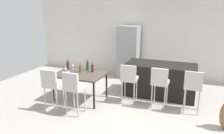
{
  "coord_description": "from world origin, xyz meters",
  "views": [
    {
      "loc": [
        1.08,
        -5.14,
        2.43
      ],
      "look_at": [
        -1.0,
        0.27,
        0.85
      ],
      "focal_mm": 34.72,
      "sensor_mm": 36.0,
      "label": 1
    }
  ],
  "objects_px": {
    "wine_bottle_corner": "(92,68)",
    "wine_bottle_end": "(87,66)",
    "wine_glass_right": "(68,71)",
    "wine_bottle_middle": "(68,66)",
    "bar_chair_right": "(193,85)",
    "kitchen_island": "(160,80)",
    "wine_glass_far": "(66,68)",
    "bar_chair_left": "(129,78)",
    "wine_glass_near": "(73,65)",
    "refrigerator": "(129,52)",
    "dining_chair_far": "(73,86)",
    "wine_bottle_left": "(80,68)",
    "dining_table": "(80,76)",
    "dining_chair_near": "(52,83)",
    "bar_chair_middle": "(160,81)"
  },
  "relations": [
    {
      "from": "wine_bottle_end",
      "to": "wine_bottle_middle",
      "type": "xyz_separation_m",
      "value": [
        -0.53,
        -0.18,
        -0.0
      ]
    },
    {
      "from": "wine_bottle_left",
      "to": "dining_chair_near",
      "type": "bearing_deg",
      "value": -104.79
    },
    {
      "from": "wine_bottle_left",
      "to": "bar_chair_left",
      "type": "bearing_deg",
      "value": 5.51
    },
    {
      "from": "dining_chair_near",
      "to": "wine_bottle_middle",
      "type": "xyz_separation_m",
      "value": [
        -0.2,
        1.03,
        0.17
      ]
    },
    {
      "from": "kitchen_island",
      "to": "wine_glass_far",
      "type": "height_order",
      "value": "kitchen_island"
    },
    {
      "from": "kitchen_island",
      "to": "wine_bottle_left",
      "type": "relative_size",
      "value": 7.04
    },
    {
      "from": "dining_chair_far",
      "to": "wine_glass_near",
      "type": "height_order",
      "value": "dining_chair_far"
    },
    {
      "from": "dining_table",
      "to": "wine_bottle_end",
      "type": "xyz_separation_m",
      "value": [
        0.04,
        0.38,
        0.19
      ]
    },
    {
      "from": "wine_glass_near",
      "to": "refrigerator",
      "type": "distance_m",
      "value": 2.38
    },
    {
      "from": "wine_glass_right",
      "to": "wine_bottle_middle",
      "type": "bearing_deg",
      "value": 122.76
    },
    {
      "from": "wine_glass_right",
      "to": "bar_chair_right",
      "type": "bearing_deg",
      "value": 9.57
    },
    {
      "from": "wine_glass_right",
      "to": "wine_glass_near",
      "type": "bearing_deg",
      "value": 110.04
    },
    {
      "from": "bar_chair_middle",
      "to": "dining_chair_near",
      "type": "bearing_deg",
      "value": -155.63
    },
    {
      "from": "bar_chair_middle",
      "to": "refrigerator",
      "type": "relative_size",
      "value": 0.57
    },
    {
      "from": "bar_chair_left",
      "to": "wine_bottle_end",
      "type": "distance_m",
      "value": 1.28
    },
    {
      "from": "dining_chair_near",
      "to": "wine_bottle_end",
      "type": "xyz_separation_m",
      "value": [
        0.33,
        1.21,
        0.17
      ]
    },
    {
      "from": "wine_bottle_corner",
      "to": "refrigerator",
      "type": "bearing_deg",
      "value": 80.56
    },
    {
      "from": "wine_bottle_left",
      "to": "wine_bottle_middle",
      "type": "bearing_deg",
      "value": 170.27
    },
    {
      "from": "wine_bottle_middle",
      "to": "wine_glass_far",
      "type": "xyz_separation_m",
      "value": [
        0.08,
        -0.24,
        -0.0
      ]
    },
    {
      "from": "dining_table",
      "to": "refrigerator",
      "type": "height_order",
      "value": "refrigerator"
    },
    {
      "from": "kitchen_island",
      "to": "wine_bottle_corner",
      "type": "height_order",
      "value": "wine_bottle_corner"
    },
    {
      "from": "wine_bottle_left",
      "to": "kitchen_island",
      "type": "bearing_deg",
      "value": 25.84
    },
    {
      "from": "bar_chair_left",
      "to": "dining_chair_far",
      "type": "xyz_separation_m",
      "value": [
        -1.01,
        -1.08,
        0.0
      ]
    },
    {
      "from": "dining_chair_near",
      "to": "wine_glass_far",
      "type": "distance_m",
      "value": 0.82
    },
    {
      "from": "bar_chair_right",
      "to": "wine_bottle_corner",
      "type": "relative_size",
      "value": 3.95
    },
    {
      "from": "kitchen_island",
      "to": "wine_bottle_corner",
      "type": "distance_m",
      "value": 1.96
    },
    {
      "from": "kitchen_island",
      "to": "wine_bottle_end",
      "type": "distance_m",
      "value": 2.1
    },
    {
      "from": "dining_chair_far",
      "to": "wine_glass_far",
      "type": "relative_size",
      "value": 6.03
    },
    {
      "from": "bar_chair_left",
      "to": "wine_bottle_end",
      "type": "xyz_separation_m",
      "value": [
        -1.26,
        0.13,
        0.17
      ]
    },
    {
      "from": "wine_bottle_left",
      "to": "refrigerator",
      "type": "relative_size",
      "value": 0.15
    },
    {
      "from": "wine_bottle_end",
      "to": "wine_bottle_middle",
      "type": "bearing_deg",
      "value": -160.88
    },
    {
      "from": "dining_table",
      "to": "refrigerator",
      "type": "bearing_deg",
      "value": 75.95
    },
    {
      "from": "kitchen_island",
      "to": "dining_chair_far",
      "type": "xyz_separation_m",
      "value": [
        -1.68,
        -1.93,
        0.24
      ]
    },
    {
      "from": "dining_chair_near",
      "to": "wine_bottle_middle",
      "type": "relative_size",
      "value": 3.45
    },
    {
      "from": "bar_chair_left",
      "to": "refrigerator",
      "type": "height_order",
      "value": "refrigerator"
    },
    {
      "from": "wine_bottle_corner",
      "to": "wine_bottle_end",
      "type": "relative_size",
      "value": 0.86
    },
    {
      "from": "wine_bottle_left",
      "to": "wine_glass_far",
      "type": "distance_m",
      "value": 0.4
    },
    {
      "from": "bar_chair_left",
      "to": "refrigerator",
      "type": "distance_m",
      "value": 2.34
    },
    {
      "from": "kitchen_island",
      "to": "wine_bottle_middle",
      "type": "height_order",
      "value": "wine_bottle_middle"
    },
    {
      "from": "bar_chair_middle",
      "to": "wine_bottle_middle",
      "type": "distance_m",
      "value": 2.58
    },
    {
      "from": "wine_bottle_middle",
      "to": "wine_glass_right",
      "type": "xyz_separation_m",
      "value": [
        0.3,
        -0.46,
        -0.0
      ]
    },
    {
      "from": "wine_bottle_end",
      "to": "bar_chair_right",
      "type": "bearing_deg",
      "value": -2.64
    },
    {
      "from": "dining_chair_far",
      "to": "bar_chair_left",
      "type": "bearing_deg",
      "value": 47.03
    },
    {
      "from": "wine_glass_far",
      "to": "dining_chair_far",
      "type": "bearing_deg",
      "value": -48.1
    },
    {
      "from": "wine_glass_far",
      "to": "bar_chair_left",
      "type": "bearing_deg",
      "value": 9.58
    },
    {
      "from": "dining_table",
      "to": "wine_glass_near",
      "type": "distance_m",
      "value": 0.56
    },
    {
      "from": "wine_glass_right",
      "to": "refrigerator",
      "type": "height_order",
      "value": "refrigerator"
    },
    {
      "from": "bar_chair_middle",
      "to": "wine_glass_right",
      "type": "bearing_deg",
      "value": -167.3
    },
    {
      "from": "wine_bottle_middle",
      "to": "kitchen_island",
      "type": "bearing_deg",
      "value": 20.07
    },
    {
      "from": "dining_chair_near",
      "to": "wine_bottle_corner",
      "type": "distance_m",
      "value": 1.22
    }
  ]
}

